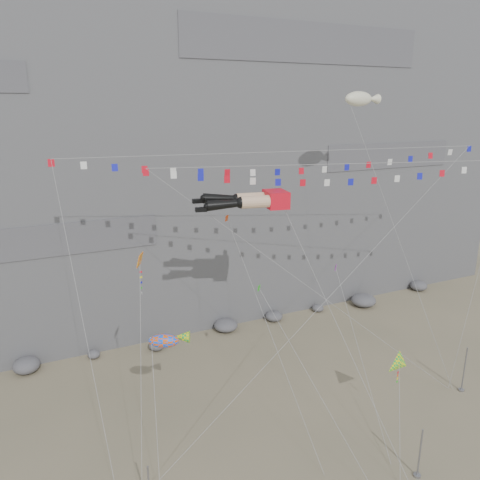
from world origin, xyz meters
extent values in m
plane|color=gray|center=(0.00, 0.00, 0.00)|extent=(120.00, 120.00, 0.00)
cube|color=slate|center=(0.00, 32.00, 25.00)|extent=(80.00, 28.00, 50.00)
cylinder|color=gray|center=(3.31, -7.70, 1.83)|extent=(0.12, 0.12, 3.65)
cylinder|color=gray|center=(14.09, -1.94, 2.08)|extent=(0.12, 0.12, 4.16)
cube|color=red|center=(-0.65, 5.23, 16.78)|extent=(1.94, 2.43, 1.29)
cylinder|color=#DCB089|center=(-2.62, 4.92, 16.78)|extent=(2.32, 1.32, 0.95)
sphere|color=black|center=(-3.69, 5.11, 16.78)|extent=(0.87, 0.87, 0.87)
cone|color=black|center=(-4.96, 5.33, 16.70)|extent=(2.71, 1.23, 0.89)
cube|color=black|center=(-6.68, 5.63, 16.41)|extent=(0.90, 0.52, 0.32)
cylinder|color=#DCB089|center=(-2.39, 6.19, 16.78)|extent=(2.32, 1.32, 0.95)
sphere|color=black|center=(-3.47, 6.38, 16.78)|extent=(0.87, 0.87, 0.87)
cone|color=black|center=(-4.74, 6.60, 16.90)|extent=(2.72, 1.24, 0.95)
cube|color=black|center=(-6.45, 6.90, 16.81)|extent=(0.90, 0.52, 0.32)
cylinder|color=gray|center=(0.60, -1.96, 8.41)|extent=(0.03, 0.03, 22.20)
cylinder|color=gray|center=(-6.47, 2.60, 10.06)|extent=(0.03, 0.03, 28.84)
cylinder|color=gray|center=(9.04, 1.70, 9.66)|extent=(0.03, 0.03, 21.84)
cube|color=gray|center=(13.28, -1.28, 0.05)|extent=(0.16, 0.16, 0.10)
cylinder|color=gray|center=(-13.15, -0.85, 7.32)|extent=(0.03, 0.03, 15.34)
cylinder|color=gray|center=(-11.88, -0.58, 4.24)|extent=(0.03, 0.03, 10.10)
cylinder|color=gray|center=(3.70, -5.34, 2.61)|extent=(0.03, 0.03, 8.38)
cylinder|color=gray|center=(12.01, 4.28, 12.20)|extent=(0.03, 0.03, 27.05)
cube|color=gray|center=(13.59, -1.45, 0.05)|extent=(0.16, 0.16, 0.10)
cylinder|color=gray|center=(-2.81, 1.76, 7.43)|extent=(0.03, 0.03, 20.13)
cube|color=gray|center=(-2.26, -5.06, 0.05)|extent=(0.16, 0.16, 0.10)
cylinder|color=gray|center=(3.97, -0.42, 5.14)|extent=(0.03, 0.03, 15.69)
cube|color=gray|center=(2.45, -6.19, 0.05)|extent=(0.16, 0.16, 0.10)
cylinder|color=gray|center=(-1.56, -2.14, 5.19)|extent=(0.03, 0.03, 15.70)
camera|label=1|loc=(-18.09, -25.99, 23.67)|focal=35.00mm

